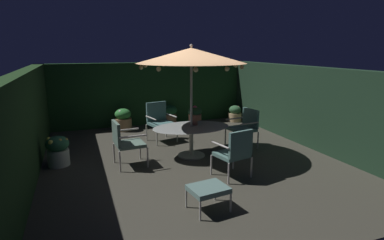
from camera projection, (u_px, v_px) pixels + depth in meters
ground_plane at (188, 158)px, 7.28m from camera, size 6.87×7.73×0.02m
hedge_backdrop_rear at (150, 93)px, 10.45m from camera, size 6.87×0.30×2.03m
hedge_backdrop_left at (24, 127)px, 5.94m from camera, size 0.30×7.73×2.03m
hedge_backdrop_right at (307, 106)px, 8.17m from camera, size 0.30×7.73×2.03m
patio_dining_table at (191, 132)px, 7.30m from camera, size 1.81×1.23×0.71m
patio_umbrella at (191, 56)px, 6.92m from camera, size 2.44×2.44×2.56m
centerpiece_planter at (195, 114)px, 7.37m from camera, size 0.32×0.32×0.46m
patio_chair_north at (159, 119)px, 8.56m from camera, size 0.77×0.77×1.04m
patio_chair_northeast at (125, 140)px, 6.66m from camera, size 0.67×0.67×0.99m
patio_chair_east at (235, 151)px, 6.04m from camera, size 0.71×0.69×0.98m
patio_chair_southeast at (245, 125)px, 8.01m from camera, size 0.67×0.73×0.97m
ottoman_footrest at (208, 190)px, 4.87m from camera, size 0.63×0.55×0.39m
potted_plant_back_center at (170, 114)px, 10.50m from camera, size 0.47×0.47×0.63m
potted_plant_front_corner at (123, 120)px, 9.67m from camera, size 0.51×0.51×0.68m
potted_plant_back_left at (235, 114)px, 10.93m from camera, size 0.46×0.46×0.55m
potted_plant_right_near at (58, 150)px, 6.74m from camera, size 0.48×0.48×0.66m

